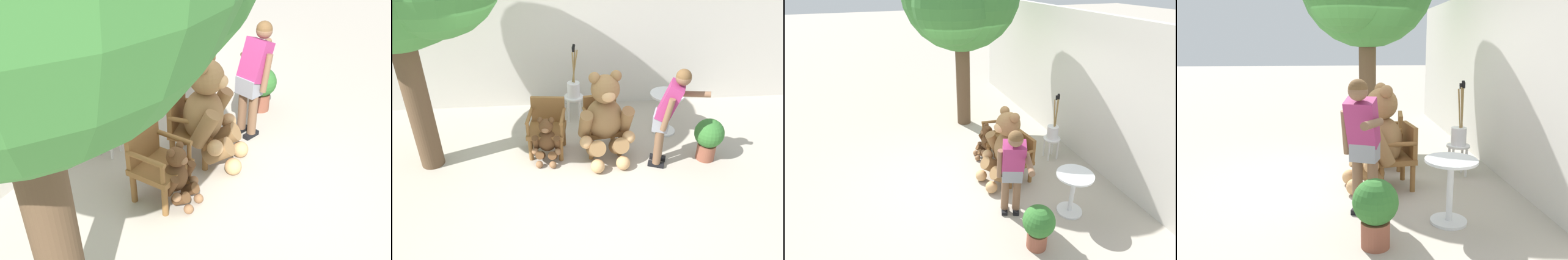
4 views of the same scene
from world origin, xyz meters
The scene contains 11 objects.
ground_plane centered at (0.00, 0.00, 0.00)m, with size 60.00×60.00×0.00m, color #B2A899.
back_wall centered at (0.00, 2.40, 1.40)m, with size 10.00×0.16×2.80m, color beige.
wooden_chair_left centered at (-0.43, 0.76, 0.46)m, with size 0.62×0.58×0.86m.
wooden_chair_right centered at (0.42, 0.76, 0.46)m, with size 0.62×0.59×0.86m.
teddy_bear_large centered at (0.44, 0.50, 0.69)m, with size 0.86×0.84×1.41m.
teddy_bear_small centered at (-0.44, 0.48, 0.36)m, with size 0.45×0.44×0.74m.
person_visitor centered at (1.30, 0.24, 0.92)m, with size 0.82×0.47×1.56m.
white_stool centered at (0.04, 1.72, 0.36)m, with size 0.34×0.34×0.46m.
brush_bucket centered at (0.04, 1.72, 0.64)m, with size 0.22×0.22×0.94m.
round_side_table centered at (1.55, 1.16, 0.45)m, with size 0.56×0.56×0.72m.
potted_plant centered at (1.99, 0.32, 0.40)m, with size 0.44×0.44×0.68m.
Camera 1 is at (-3.73, -1.26, 3.24)m, focal length 40.00 mm.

